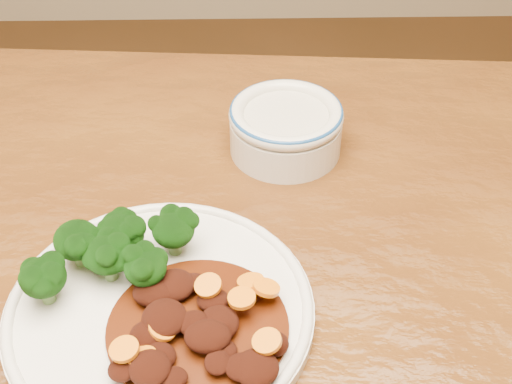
{
  "coord_description": "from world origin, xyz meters",
  "views": [
    {
      "loc": [
        0.06,
        -0.35,
        1.21
      ],
      "look_at": [
        0.07,
        0.16,
        0.77
      ],
      "focal_mm": 50.0,
      "sensor_mm": 36.0,
      "label": 1
    }
  ],
  "objects": [
    {
      "name": "dinner_plate",
      "position": [
        -0.01,
        0.03,
        0.76
      ],
      "size": [
        0.25,
        0.25,
        0.02
      ],
      "rotation": [
        0.0,
        0.0,
        -0.39
      ],
      "color": "silver",
      "rests_on": "dining_table"
    },
    {
      "name": "broccoli_florets",
      "position": [
        -0.05,
        0.07,
        0.79
      ],
      "size": [
        0.14,
        0.09,
        0.04
      ],
      "color": "#5C8243",
      "rests_on": "dinner_plate"
    },
    {
      "name": "mince_stew",
      "position": [
        0.02,
        -0.0,
        0.77
      ],
      "size": [
        0.14,
        0.14,
        0.03
      ],
      "color": "#441A07",
      "rests_on": "dinner_plate"
    },
    {
      "name": "dip_bowl",
      "position": [
        0.1,
        0.25,
        0.78
      ],
      "size": [
        0.12,
        0.12,
        0.05
      ],
      "rotation": [
        0.0,
        0.0,
        -0.32
      ],
      "color": "beige",
      "rests_on": "dining_table"
    }
  ]
}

